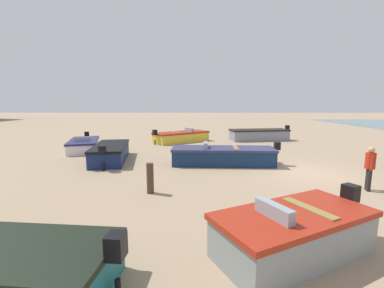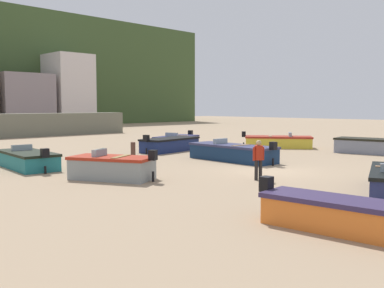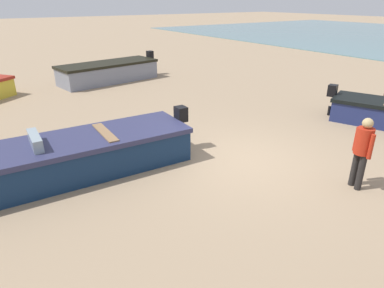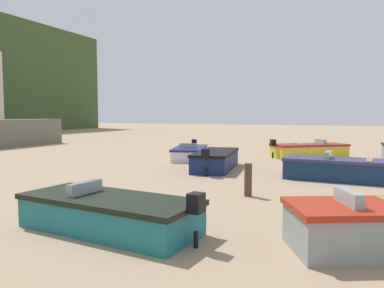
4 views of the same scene
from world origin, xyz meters
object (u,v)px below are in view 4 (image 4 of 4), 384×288
Objects in this scene: boat_teal_4 at (109,213)px; boat_white_7 at (190,153)px; boat_yellow_3 at (309,150)px; mooring_post_mid_beach at (248,180)px; boat_grey_8 at (377,227)px; boat_navy_1 at (216,160)px; boat_navy_0 at (352,170)px.

boat_teal_4 is 13.90m from boat_white_7.
mooring_post_mid_beach is (-12.46, 0.53, 0.11)m from boat_yellow_3.
boat_grey_8 reaches higher than mooring_post_mid_beach.
boat_navy_1 is 11.29m from boat_grey_8.
boat_yellow_3 is (8.06, 2.55, -0.02)m from boat_navy_0.
boat_grey_8 is 3.42× the size of mooring_post_mid_beach.
boat_grey_8 reaches higher than boat_navy_1.
boat_navy_0 is at bearing 138.78° from boat_white_7.
boat_white_7 is at bearing 67.73° from boat_navy_0.
boat_navy_0 reaches higher than boat_white_7.
boat_navy_1 is 1.06× the size of boat_white_7.
mooring_post_mid_beach is (4.82, -1.98, 0.13)m from boat_teal_4.
boat_grey_8 is at bearing -173.96° from boat_navy_0.
boat_teal_4 is at bearing -92.84° from boat_navy_1.
boat_grey_8 is (-8.16, -0.53, 0.03)m from boat_navy_0.
boat_navy_0 is at bearing -23.07° from boat_grey_8.
mooring_post_mid_beach is (-4.40, 3.08, 0.09)m from boat_navy_0.
boat_white_7 is at bearing 34.74° from mooring_post_mid_beach.
boat_white_7 is 10.36m from mooring_post_mid_beach.
boat_navy_0 is at bearing -17.64° from boat_navy_1.
boat_grey_8 is (-12.27, -9.51, 0.11)m from boat_white_7.
boat_teal_4 is (-9.22, 5.06, -0.04)m from boat_navy_0.
mooring_post_mid_beach is (-8.51, -5.90, 0.16)m from boat_white_7.
boat_yellow_3 is 12.47m from mooring_post_mid_beach.
boat_white_7 is at bearing 21.59° from boat_teal_4.
boat_yellow_3 is at bearing -165.07° from boat_white_7.
boat_grey_8 is at bearing -74.09° from boat_teal_4.
boat_white_7 is (3.18, 2.82, -0.07)m from boat_navy_1.
boat_grey_8 is at bearing -136.19° from mooring_post_mid_beach.
boat_yellow_3 is 16.52m from boat_grey_8.
boat_teal_4 reaches higher than boat_white_7.
boat_grey_8 reaches higher than boat_navy_0.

